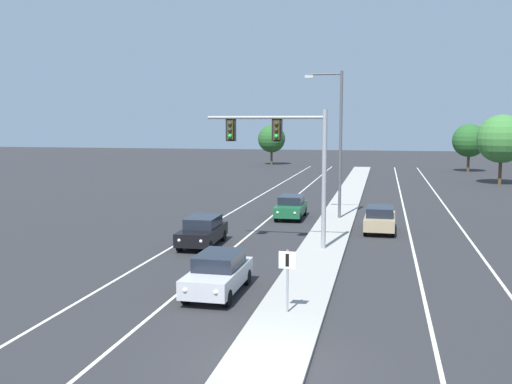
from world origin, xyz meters
name	(u,v)px	position (x,y,z in m)	size (l,w,h in m)	color
ground_plane	(265,366)	(0.00, 0.00, 0.00)	(260.00, 260.00, 0.00)	#28282B
median_island	(327,238)	(0.00, 18.00, 0.07)	(2.40, 110.00, 0.15)	#9E9B93
lane_stripe_oncoming_center	(270,217)	(-4.70, 25.00, 0.00)	(0.14, 100.00, 0.01)	silver
lane_stripe_receding_center	(407,222)	(4.70, 25.00, 0.00)	(0.14, 100.00, 0.01)	silver
edge_stripe_left	(226,216)	(-8.00, 25.00, 0.00)	(0.14, 100.00, 0.01)	silver
edge_stripe_right	(458,224)	(8.00, 25.00, 0.00)	(0.14, 100.00, 0.01)	silver
overhead_signal_mast	(287,150)	(-1.87, 14.87, 5.27)	(6.34, 0.44, 7.20)	gray
median_sign_post	(287,272)	(-0.08, 4.21, 1.59)	(0.60, 0.10, 2.20)	gray
street_lamp_median	(337,136)	(-0.07, 25.00, 5.79)	(2.58, 0.28, 10.00)	#4C4C51
car_oncoming_silver	(218,273)	(-3.17, 6.37, 0.82)	(1.85, 4.48, 1.58)	#B7B7BC
car_oncoming_black	(202,231)	(-6.50, 14.77, 0.82)	(1.91, 4.50, 1.58)	black
car_oncoming_green	(291,207)	(-3.23, 24.94, 0.82)	(1.88, 4.49, 1.58)	#195633
car_receding_tan	(380,219)	(2.92, 21.02, 0.82)	(1.88, 4.49, 1.58)	tan
tree_far_right_a	(469,141)	(14.44, 69.09, 4.27)	(4.53, 4.53, 6.55)	#4C3823
tree_far_left_b	(272,139)	(-14.59, 76.86, 4.14)	(4.38, 4.38, 6.34)	#4C3823
tree_far_right_b	(502,139)	(15.47, 52.18, 4.96)	(5.25, 5.25, 7.60)	#4C3823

